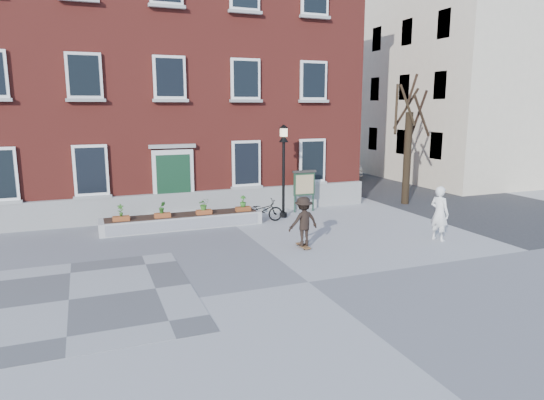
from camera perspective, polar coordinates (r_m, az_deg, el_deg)
name	(u,v)px	position (r m, az deg, el deg)	size (l,w,h in m)	color
ground	(308,282)	(13.27, 4.31, -9.60)	(100.00, 100.00, 0.00)	#97979A
checker_patch	(69,300)	(13.06, -22.79, -10.79)	(6.00, 6.00, 0.01)	#525254
bicycle	(262,211)	(19.81, -1.23, -1.27)	(0.62, 1.76, 0.93)	black
parked_car	(338,166)	(33.16, 7.82, 4.01)	(1.50, 4.31, 1.42)	#A6A8AA
bystander	(439,213)	(17.96, 19.09, -1.50)	(0.71, 0.46, 1.94)	white
brick_building	(152,73)	(25.45, -13.95, 14.34)	(18.40, 10.85, 12.60)	maroon
planter_assembly	(183,220)	(19.18, -10.43, -2.34)	(6.20, 1.12, 1.15)	beige
bare_tree	(408,146)	(24.08, 15.69, 6.10)	(1.83, 1.83, 6.16)	black
side_street	(413,74)	(38.90, 16.29, 14.01)	(15.20, 36.00, 14.50)	#38383A
lamp_post	(284,158)	(20.33, 1.37, 4.97)	(0.40, 0.40, 3.93)	black
notice_board	(304,184)	(21.62, 3.81, 1.90)	(1.10, 0.16, 1.87)	#1B3729
skateboarder	(303,221)	(16.13, 3.73, -2.53)	(1.14, 0.78, 1.73)	brown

